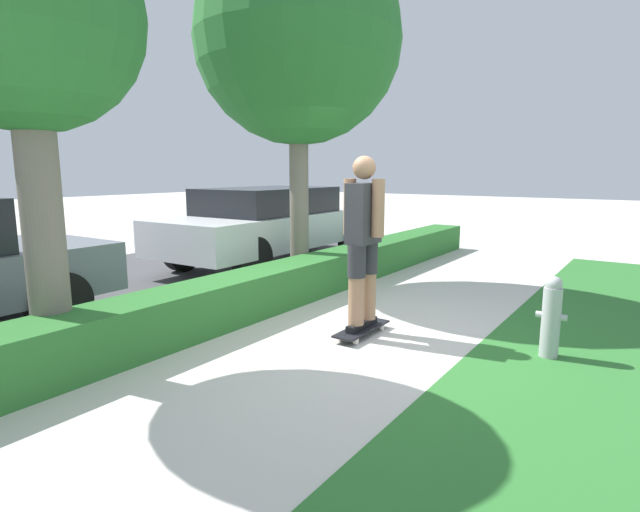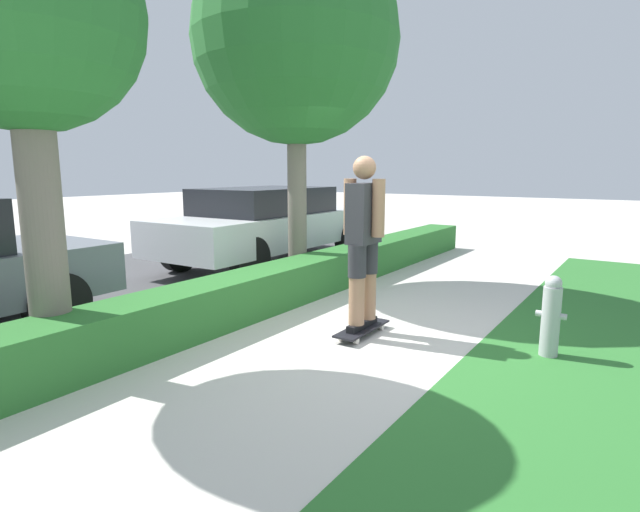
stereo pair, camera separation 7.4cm
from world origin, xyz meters
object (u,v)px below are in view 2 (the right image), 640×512
(skater_person, at_px, (363,238))
(fire_hydrant, at_px, (551,316))
(tree_mid, at_px, (296,41))
(skateboard, at_px, (362,329))
(tree_near, at_px, (23,19))
(parked_car_middle, at_px, (269,223))

(skater_person, height_order, fire_hydrant, skater_person)
(tree_mid, relative_size, fire_hydrant, 6.45)
(skater_person, relative_size, tree_mid, 0.36)
(skateboard, relative_size, fire_hydrant, 1.05)
(skater_person, xyz_separation_m, tree_mid, (1.48, 1.94, 2.47))
(skater_person, relative_size, tree_near, 0.46)
(tree_mid, height_order, parked_car_middle, tree_mid)
(parked_car_middle, height_order, fire_hydrant, parked_car_middle)
(skater_person, bearing_deg, skateboard, -63.43)
(skater_person, height_order, tree_near, tree_near)
(skateboard, distance_m, skater_person, 0.96)
(skater_person, height_order, parked_car_middle, skater_person)
(tree_near, relative_size, fire_hydrant, 5.04)
(skater_person, distance_m, parked_car_middle, 4.36)
(parked_car_middle, relative_size, fire_hydrant, 6.19)
(tree_mid, bearing_deg, skater_person, -127.26)
(tree_mid, relative_size, parked_car_middle, 1.04)
(fire_hydrant, bearing_deg, skater_person, 104.33)
(skater_person, relative_size, parked_car_middle, 0.37)
(skateboard, xyz_separation_m, tree_near, (-2.29, 1.79, 2.81))
(skateboard, bearing_deg, skater_person, 116.57)
(tree_mid, bearing_deg, parked_car_middle, 52.52)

